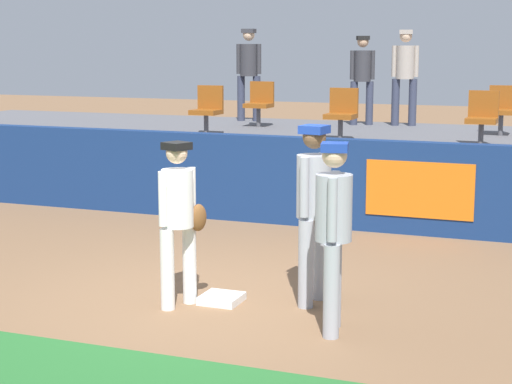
# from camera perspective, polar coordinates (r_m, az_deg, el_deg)

# --- Properties ---
(ground_plane) EXTENTS (60.00, 60.00, 0.00)m
(ground_plane) POSITION_cam_1_polar(r_m,az_deg,el_deg) (8.92, -3.99, -7.35)
(ground_plane) COLOR brown
(first_base) EXTENTS (0.40, 0.40, 0.08)m
(first_base) POSITION_cam_1_polar(r_m,az_deg,el_deg) (8.87, -2.33, -7.16)
(first_base) COLOR white
(first_base) RESTS_ON ground_plane
(player_fielder_home) EXTENTS (0.46, 0.48, 1.68)m
(player_fielder_home) POSITION_cam_1_polar(r_m,az_deg,el_deg) (8.56, -5.20, -1.39)
(player_fielder_home) COLOR white
(player_fielder_home) RESTS_ON ground_plane
(player_runner_visitor) EXTENTS (0.40, 0.51, 1.84)m
(player_runner_visitor) POSITION_cam_1_polar(r_m,az_deg,el_deg) (8.62, 3.88, -0.64)
(player_runner_visitor) COLOR #9EA3AD
(player_runner_visitor) RESTS_ON ground_plane
(player_coach_visitor) EXTENTS (0.40, 0.49, 1.77)m
(player_coach_visitor) POSITION_cam_1_polar(r_m,az_deg,el_deg) (7.76, 5.22, -2.15)
(player_coach_visitor) COLOR #9EA3AD
(player_coach_visitor) RESTS_ON ground_plane
(field_wall) EXTENTS (18.00, 0.26, 1.31)m
(field_wall) POSITION_cam_1_polar(r_m,az_deg,el_deg) (12.45, 3.85, 0.68)
(field_wall) COLOR navy
(field_wall) RESTS_ON ground_plane
(bleacher_platform) EXTENTS (18.00, 4.80, 1.11)m
(bleacher_platform) POSITION_cam_1_polar(r_m,az_deg,el_deg) (14.91, 6.74, 1.78)
(bleacher_platform) COLOR #59595E
(bleacher_platform) RESTS_ON ground_plane
(seat_front_right) EXTENTS (0.45, 0.44, 0.84)m
(seat_front_right) POSITION_cam_1_polar(r_m,az_deg,el_deg) (13.30, 14.95, 4.99)
(seat_front_right) COLOR #4C4C51
(seat_front_right) RESTS_ON bleacher_platform
(seat_front_left) EXTENTS (0.46, 0.44, 0.84)m
(seat_front_left) POSITION_cam_1_polar(r_m,az_deg,el_deg) (14.50, -3.26, 5.68)
(seat_front_left) COLOR #4C4C51
(seat_front_left) RESTS_ON bleacher_platform
(seat_back_right) EXTENTS (0.46, 0.44, 0.84)m
(seat_back_right) POSITION_cam_1_polar(r_m,az_deg,el_deg) (15.08, 16.18, 5.47)
(seat_back_right) COLOR #4C4C51
(seat_back_right) RESTS_ON bleacher_platform
(seat_back_left) EXTENTS (0.47, 0.44, 0.84)m
(seat_back_left) POSITION_cam_1_polar(r_m,az_deg,el_deg) (16.06, 0.26, 6.11)
(seat_back_left) COLOR #4C4C51
(seat_back_left) RESTS_ON bleacher_platform
(seat_front_center) EXTENTS (0.47, 0.44, 0.84)m
(seat_front_center) POSITION_cam_1_polar(r_m,az_deg,el_deg) (13.71, 5.78, 5.41)
(seat_front_center) COLOR #4C4C51
(seat_front_center) RESTS_ON bleacher_platform
(spectator_hooded) EXTENTS (0.51, 0.38, 1.83)m
(spectator_hooded) POSITION_cam_1_polar(r_m,az_deg,el_deg) (17.18, -0.49, 8.33)
(spectator_hooded) COLOR #33384C
(spectator_hooded) RESTS_ON bleacher_platform
(spectator_capped) EXTENTS (0.44, 0.42, 1.69)m
(spectator_capped) POSITION_cam_1_polar(r_m,az_deg,el_deg) (16.46, 7.15, 7.89)
(spectator_capped) COLOR #33384C
(spectator_capped) RESTS_ON bleacher_platform
(spectator_casual) EXTENTS (0.50, 0.40, 1.80)m
(spectator_casual) POSITION_cam_1_polar(r_m,az_deg,el_deg) (16.42, 9.96, 8.04)
(spectator_casual) COLOR #33384C
(spectator_casual) RESTS_ON bleacher_platform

